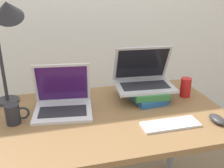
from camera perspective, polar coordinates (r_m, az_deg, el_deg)
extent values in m
cube|color=brown|center=(1.47, -0.92, -7.15)|extent=(1.33, 0.80, 0.03)
cylinder|color=gray|center=(1.96, -21.32, -14.02)|extent=(0.05, 0.05, 0.74)
cylinder|color=gray|center=(2.13, 13.15, -9.81)|extent=(0.05, 0.05, 0.74)
cube|color=silver|center=(1.50, -10.61, -5.90)|extent=(0.35, 0.29, 0.02)
cube|color=#232328|center=(1.48, -10.66, -5.86)|extent=(0.28, 0.16, 0.00)
cube|color=silver|center=(1.54, -10.77, 0.16)|extent=(0.33, 0.11, 0.25)
cube|color=#381451|center=(1.53, -10.77, 0.06)|extent=(0.29, 0.09, 0.22)
cube|color=#235693|center=(1.65, 7.33, -2.63)|extent=(0.20, 0.28, 0.04)
cube|color=#33753D|center=(1.65, 7.59, -1.25)|extent=(0.23, 0.29, 0.04)
cube|color=#B2B2B7|center=(1.63, 7.01, -0.41)|extent=(0.37, 0.28, 0.02)
cube|color=#232328|center=(1.62, 7.17, -0.31)|extent=(0.30, 0.15, 0.00)
cube|color=#B2B2B7|center=(1.66, 6.48, 4.52)|extent=(0.36, 0.14, 0.24)
cube|color=black|center=(1.65, 6.52, 4.41)|extent=(0.32, 0.12, 0.21)
cube|color=silver|center=(1.39, 12.57, -8.59)|extent=(0.30, 0.11, 0.01)
cube|color=silver|center=(1.39, 12.60, -8.34)|extent=(0.28, 0.09, 0.00)
ellipsoid|color=#2D2D2D|center=(1.49, 21.91, -7.11)|extent=(0.06, 0.11, 0.04)
cylinder|color=#232328|center=(1.45, -20.81, -6.16)|extent=(0.07, 0.07, 0.11)
torus|color=#232328|center=(1.44, -18.88, -6.01)|extent=(0.07, 0.01, 0.07)
cylinder|color=red|center=(1.72, 15.73, -0.70)|extent=(0.07, 0.07, 0.12)
cylinder|color=#28282D|center=(1.73, -21.76, -3.37)|extent=(0.14, 0.14, 0.01)
cylinder|color=#28282D|center=(1.64, -22.98, 4.57)|extent=(0.02, 0.02, 0.49)
cone|color=#28282D|center=(1.54, -21.79, 14.89)|extent=(0.16, 0.19, 0.17)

